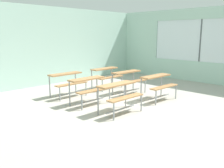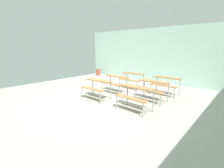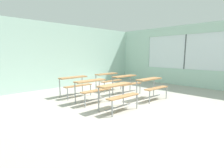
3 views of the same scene
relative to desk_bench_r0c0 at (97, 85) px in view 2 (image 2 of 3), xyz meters
name	(u,v)px [view 2 (image 2 of 3)]	position (x,y,z in m)	size (l,w,h in m)	color
ground	(101,102)	(0.30, -0.06, -0.59)	(10.00, 9.00, 0.05)	#ADA89E
wall_back	(158,56)	(0.30, 4.44, 0.94)	(10.00, 0.12, 3.00)	silver
desk_bench_r0c0	(97,85)	(0.00, 0.00, 0.00)	(1.11, 0.61, 0.74)	#A87547
desk_bench_r0c1	(135,93)	(1.72, 0.00, 0.00)	(1.13, 0.64, 0.74)	#A87547
desk_bench_r1c0	(115,80)	(-0.04, 1.13, 0.00)	(1.11, 0.61, 0.74)	#A87547
desk_bench_r1c1	(152,86)	(1.70, 1.16, 0.00)	(1.13, 0.64, 0.74)	#A87547
desk_bench_r2c0	(132,77)	(0.04, 2.29, 0.00)	(1.10, 0.59, 0.74)	#A87547
desk_bench_r2c1	(166,82)	(1.73, 2.26, 0.00)	(1.10, 0.59, 0.74)	#A87547
trash_bin	(98,72)	(-3.87, 3.86, -0.33)	(0.34, 0.34, 0.46)	#9E4C38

